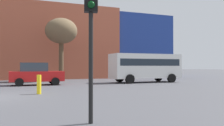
% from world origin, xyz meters
% --- Properties ---
extents(building_backdrop, '(42.92, 10.13, 11.19)m').
position_xyz_m(building_backdrop, '(1.18, 20.79, 4.59)').
color(building_backdrop, '#B2563D').
rests_on(building_backdrop, ground_plane).
extents(parked_car_2, '(4.25, 2.08, 1.84)m').
position_xyz_m(parked_car_2, '(2.99, 7.57, 0.91)').
color(parked_car_2, red).
rests_on(parked_car_2, ground_plane).
extents(white_bus, '(6.80, 2.62, 2.72)m').
position_xyz_m(white_bus, '(13.07, 7.37, 1.62)').
color(white_bus, white).
rests_on(white_bus, ground_plane).
extents(traffic_light_near_right, '(0.41, 0.40, 3.89)m').
position_xyz_m(traffic_light_near_right, '(3.36, -7.11, 2.86)').
color(traffic_light_near_right, black).
rests_on(traffic_light_near_right, ground_plane).
extents(bare_tree_1, '(3.34, 3.34, 6.60)m').
position_xyz_m(bare_tree_1, '(5.82, 12.23, 5.16)').
color(bare_tree_1, brown).
rests_on(bare_tree_1, ground_plane).
extents(bollard_yellow_0, '(0.24, 0.24, 1.07)m').
position_xyz_m(bollard_yellow_0, '(2.66, 0.65, 0.53)').
color(bollard_yellow_0, yellow).
rests_on(bollard_yellow_0, ground_plane).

